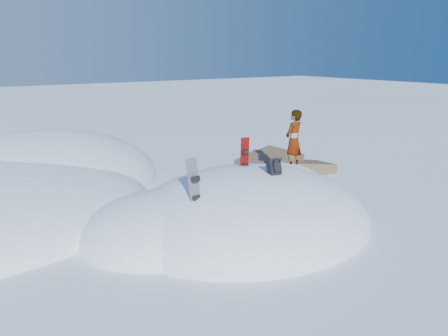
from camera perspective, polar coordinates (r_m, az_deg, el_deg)
ground at (r=11.97m, az=3.20°, el=-7.28°), size 120.00×120.00×0.00m
snow_mound at (r=12.05m, az=1.85°, el=-7.11°), size 8.00×6.00×3.00m
rock_outcrop at (r=16.41m, az=7.08°, el=-1.19°), size 4.68×4.41×1.68m
snowboard_red at (r=12.10m, az=2.72°, el=1.00°), size 0.26×0.18×1.34m
snowboard_dark at (r=10.13m, az=-3.82°, el=-2.94°), size 0.32×0.31×1.53m
backpack at (r=11.32m, az=6.57°, el=0.14°), size 0.35×0.43×0.52m
gear_pile at (r=9.89m, az=-2.52°, el=-11.39°), size 0.99×0.88×0.26m
person at (r=13.43m, az=9.08°, el=3.56°), size 0.78×0.61×1.87m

